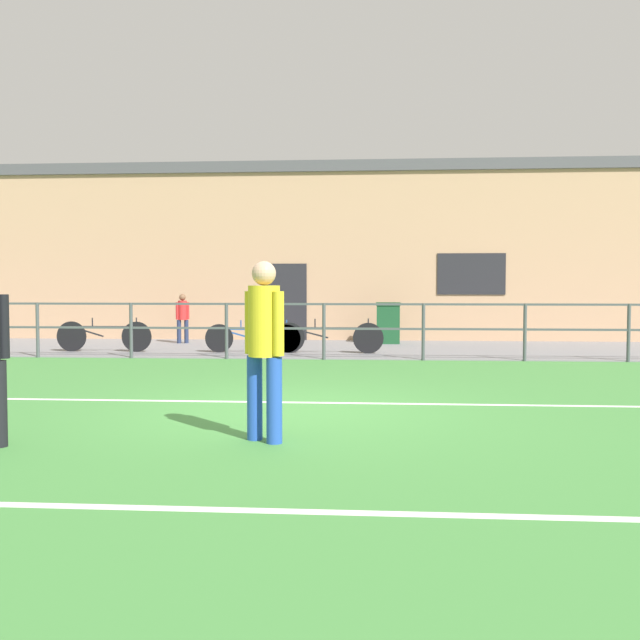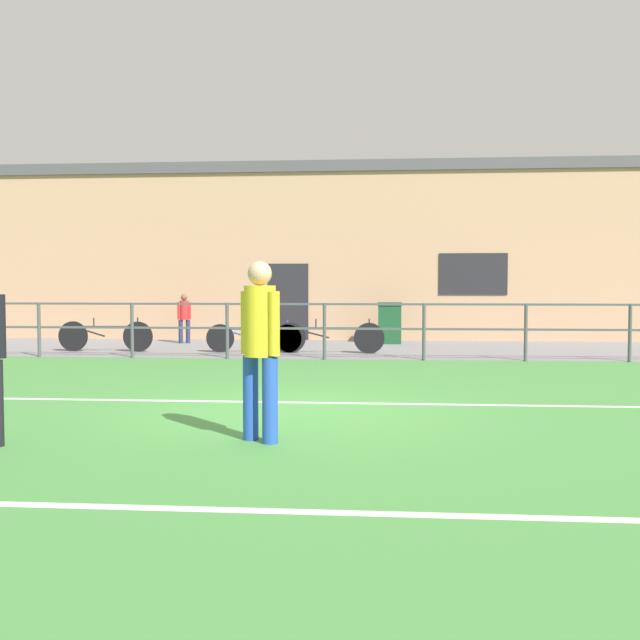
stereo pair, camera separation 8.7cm
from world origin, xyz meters
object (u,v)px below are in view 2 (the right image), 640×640
object	(u,v)px
player_striker	(260,339)
bicycle_parked_1	(254,338)
bicycle_parked_2	(105,336)
trash_bin_0	(390,323)
spectator_child	(184,315)
bicycle_parked_0	(329,337)

from	to	relation	value
player_striker	bicycle_parked_1	size ratio (longest dim) A/B	0.81
bicycle_parked_1	bicycle_parked_2	bearing A→B (deg)	-180.00
bicycle_parked_1	trash_bin_0	size ratio (longest dim) A/B	2.03
player_striker	spectator_child	world-z (taller)	player_striker
player_striker	bicycle_parked_2	bearing A→B (deg)	-26.21
bicycle_parked_2	bicycle_parked_0	bearing A→B (deg)	0.00
spectator_child	bicycle_parked_1	bearing A→B (deg)	109.37
bicycle_parked_2	trash_bin_0	size ratio (longest dim) A/B	2.07
bicycle_parked_0	bicycle_parked_2	xyz separation A→B (m)	(-5.06, -0.00, 0.00)
spectator_child	bicycle_parked_2	distance (m)	2.75
trash_bin_0	player_striker	bearing A→B (deg)	-96.77
spectator_child	trash_bin_0	world-z (taller)	spectator_child
bicycle_parked_1	trash_bin_0	distance (m)	4.13
player_striker	bicycle_parked_1	world-z (taller)	player_striker
bicycle_parked_0	bicycle_parked_2	bearing A→B (deg)	-180.00
trash_bin_0	bicycle_parked_0	bearing A→B (deg)	-115.76
player_striker	spectator_child	xyz separation A→B (m)	(-3.88, 11.40, -0.25)
spectator_child	trash_bin_0	distance (m)	5.29
bicycle_parked_0	bicycle_parked_1	world-z (taller)	bicycle_parked_0
trash_bin_0	bicycle_parked_1	bearing A→B (deg)	-137.30
bicycle_parked_1	bicycle_parked_2	xyz separation A→B (m)	(-3.38, -0.00, 0.02)
player_striker	trash_bin_0	size ratio (longest dim) A/B	1.65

